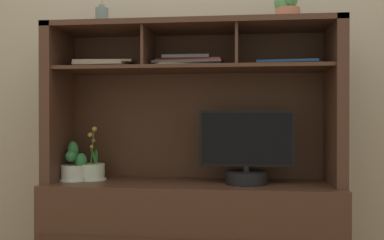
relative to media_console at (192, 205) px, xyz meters
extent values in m
cube|color=#B1A38E|center=(0.00, 0.28, 0.97)|extent=(6.00, 0.02, 2.80)
cube|color=#482B1F|center=(0.00, -0.01, -0.15)|extent=(1.64, 0.51, 0.56)
cube|color=#482B1F|center=(-0.79, -0.01, 0.59)|extent=(0.06, 0.39, 0.90)
cube|color=#482B1F|center=(0.79, -0.01, 0.59)|extent=(0.06, 0.39, 0.90)
cube|color=#3F2519|center=(0.00, 0.18, 0.57)|extent=(1.58, 0.02, 0.87)
cube|color=#482B1F|center=(0.00, -0.01, 1.02)|extent=(1.64, 0.39, 0.03)
cube|color=#482B1F|center=(0.00, -0.01, 0.78)|extent=(1.52, 0.35, 0.02)
cube|color=#482B1F|center=(-0.25, -0.01, 0.90)|extent=(0.02, 0.34, 0.21)
cube|color=#482B1F|center=(0.25, -0.01, 0.90)|extent=(0.02, 0.34, 0.21)
cylinder|color=black|center=(0.31, -0.04, 0.17)|extent=(0.23, 0.23, 0.07)
cylinder|color=black|center=(0.31, -0.04, 0.22)|extent=(0.04, 0.04, 0.03)
cube|color=black|center=(0.31, -0.04, 0.39)|extent=(0.52, 0.03, 0.31)
cube|color=black|center=(0.31, -0.06, 0.39)|extent=(0.49, 0.00, 0.28)
cylinder|color=silver|center=(-0.59, 0.01, 0.18)|extent=(0.15, 0.15, 0.09)
cylinder|color=silver|center=(-0.59, 0.01, 0.14)|extent=(0.17, 0.17, 0.01)
cylinder|color=#4C6B38|center=(-0.59, 0.01, 0.33)|extent=(0.02, 0.02, 0.21)
sphere|color=#B59235|center=(-0.59, -0.01, 0.33)|extent=(0.02, 0.02, 0.02)
sphere|color=#B59235|center=(-0.60, 0.03, 0.37)|extent=(0.02, 0.02, 0.02)
sphere|color=#B59235|center=(-0.61, 0.02, 0.40)|extent=(0.03, 0.03, 0.03)
sphere|color=#B59235|center=(-0.59, 0.03, 0.43)|extent=(0.03, 0.03, 0.03)
ellipsoid|color=#2C7831|center=(-0.58, 0.00, 0.26)|extent=(0.05, 0.07, 0.13)
ellipsoid|color=#2C7831|center=(-0.58, 0.02, 0.26)|extent=(0.04, 0.05, 0.11)
cylinder|color=silver|center=(-0.69, -0.03, 0.18)|extent=(0.15, 0.15, 0.09)
cylinder|color=silver|center=(-0.69, -0.03, 0.14)|extent=(0.17, 0.17, 0.01)
ellipsoid|color=#2A713C|center=(-0.65, -0.03, 0.25)|extent=(0.07, 0.06, 0.09)
ellipsoid|color=#2A713C|center=(-0.71, -0.01, 0.30)|extent=(0.06, 0.06, 0.12)
ellipsoid|color=#2A713C|center=(-0.70, -0.05, 0.28)|extent=(0.06, 0.08, 0.06)
cube|color=#407769|center=(0.53, 0.00, 0.80)|extent=(0.39, 0.19, 0.01)
cube|color=#234889|center=(0.53, 0.00, 0.81)|extent=(0.34, 0.23, 0.01)
cube|color=gold|center=(-0.54, 0.04, 0.80)|extent=(0.28, 0.18, 0.02)
cube|color=beige|center=(-0.54, 0.05, 0.82)|extent=(0.31, 0.26, 0.02)
cube|color=beige|center=(-0.53, 0.06, 0.83)|extent=(0.36, 0.24, 0.01)
cube|color=#BF8E35|center=(-0.02, 0.02, 0.80)|extent=(0.41, 0.28, 0.01)
cube|color=gray|center=(-0.02, 0.03, 0.81)|extent=(0.37, 0.21, 0.01)
cube|color=slate|center=(-0.02, 0.03, 0.82)|extent=(0.41, 0.22, 0.01)
cube|color=#AF3137|center=(-0.02, 0.03, 0.83)|extent=(0.39, 0.21, 0.01)
cube|color=#5E5A65|center=(-0.03, 0.04, 0.85)|extent=(0.27, 0.22, 0.02)
cylinder|color=slate|center=(-0.53, 0.01, 1.09)|extent=(0.08, 0.08, 0.11)
cylinder|color=slate|center=(-0.53, 0.01, 1.16)|extent=(0.03, 0.03, 0.02)
cylinder|color=#B46A51|center=(0.53, -0.01, 1.07)|extent=(0.14, 0.14, 0.07)
cylinder|color=#B46A51|center=(0.53, -0.01, 1.04)|extent=(0.16, 0.16, 0.01)
ellipsoid|color=#509356|center=(0.49, 0.01, 1.15)|extent=(0.06, 0.05, 0.12)
ellipsoid|color=#509356|center=(0.52, -0.02, 1.15)|extent=(0.08, 0.07, 0.13)
camera|label=1|loc=(0.28, -2.47, 0.51)|focal=40.75mm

